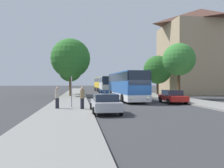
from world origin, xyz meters
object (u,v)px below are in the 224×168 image
object	(u,v)px
bus_middle	(107,85)
tree_left_near	(70,70)
parked_car_right_far	(129,90)
bus_stop_sign	(72,88)
parked_car_right_near	(172,96)
pedestrian_waiting_far	(82,98)
tree_left_far	(71,58)
tree_right_near	(158,70)
parked_car_left_curb	(105,103)
tree_right_mid	(179,59)
bus_rear	(101,84)
bus_front	(126,86)
pedestrian_waiting_near	(57,97)

from	to	relation	value
bus_middle	tree_left_near	size ratio (longest dim) A/B	1.81
parked_car_right_far	bus_stop_sign	world-z (taller)	bus_stop_sign
parked_car_right_near	pedestrian_waiting_far	distance (m)	11.12
tree_left_far	tree_right_near	size ratio (longest dim) A/B	1.30
parked_car_left_curb	tree_left_far	bearing A→B (deg)	98.81
parked_car_left_curb	tree_right_near	distance (m)	25.20
tree_left_near	tree_right_mid	xyz separation A→B (m)	(15.28, -12.88, 0.85)
bus_stop_sign	tree_right_mid	size ratio (longest dim) A/B	0.35
bus_rear	tree_right_near	distance (m)	22.16
bus_stop_sign	tree_left_far	xyz separation A→B (m)	(-0.77, 16.19, 4.31)
bus_front	tree_right_near	bearing A→B (deg)	50.90
parked_car_right_near	pedestrian_waiting_near	bearing A→B (deg)	23.34
bus_front	parked_car_right_near	bearing A→B (deg)	-46.87
bus_stop_sign	tree_right_near	distance (m)	23.88
tree_right_mid	bus_front	bearing A→B (deg)	-169.53
parked_car_left_curb	parked_car_right_near	bearing A→B (deg)	38.75
tree_left_far	tree_right_mid	size ratio (longest dim) A/B	1.21
bus_stop_sign	tree_left_near	xyz separation A→B (m)	(-1.11, 22.26, 2.79)
parked_car_right_far	bus_rear	bearing A→B (deg)	-77.16
pedestrian_waiting_far	tree_right_near	distance (m)	24.61
tree_right_near	pedestrian_waiting_far	bearing A→B (deg)	-124.13
bus_middle	pedestrian_waiting_far	bearing A→B (deg)	-99.14
pedestrian_waiting_near	tree_right_mid	distance (m)	18.87
parked_car_right_far	pedestrian_waiting_far	world-z (taller)	pedestrian_waiting_far
parked_car_right_near	tree_right_mid	xyz separation A→B (m)	(3.43, 5.68, 4.69)
bus_stop_sign	tree_right_near	world-z (taller)	tree_right_near
tree_left_near	pedestrian_waiting_near	bearing A→B (deg)	-90.03
bus_front	bus_stop_sign	world-z (taller)	bus_front
bus_middle	tree_right_mid	xyz separation A→B (m)	(8.19, -14.67, 3.63)
tree_left_far	pedestrian_waiting_near	bearing A→B (deg)	-91.18
bus_front	parked_car_right_near	size ratio (longest dim) A/B	2.71
bus_middle	tree_left_near	world-z (taller)	tree_left_near
parked_car_right_near	tree_right_near	world-z (taller)	tree_right_near
bus_stop_sign	pedestrian_waiting_far	distance (m)	1.86
parked_car_left_curb	bus_front	bearing A→B (deg)	69.60
bus_rear	tree_left_far	size ratio (longest dim) A/B	1.23
parked_car_left_curb	tree_right_mid	world-z (taller)	tree_right_mid
parked_car_left_curb	bus_stop_sign	distance (m)	4.16
bus_rear	tree_right_mid	bearing A→B (deg)	-77.29
parked_car_right_near	bus_stop_sign	world-z (taller)	bus_stop_sign
pedestrian_waiting_near	tree_left_near	world-z (taller)	tree_left_near
pedestrian_waiting_far	tree_left_near	bearing A→B (deg)	-112.28
bus_front	parked_car_right_far	world-z (taller)	bus_front
parked_car_right_near	tree_left_far	size ratio (longest dim) A/B	0.47
bus_rear	tree_left_near	world-z (taller)	tree_left_near
bus_rear	tree_right_near	bearing A→B (deg)	-70.04
bus_front	parked_car_right_far	distance (m)	15.86
tree_left_near	tree_left_far	world-z (taller)	tree_left_far
pedestrian_waiting_far	parked_car_right_far	bearing A→B (deg)	-138.09
bus_front	bus_stop_sign	size ratio (longest dim) A/B	4.35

